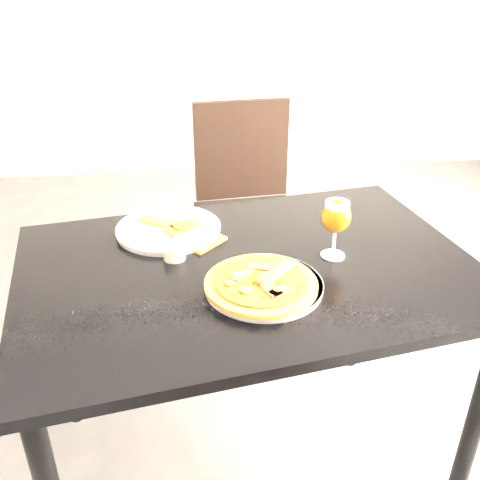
{
  "coord_description": "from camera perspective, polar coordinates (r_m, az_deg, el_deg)",
  "views": [
    {
      "loc": [
        -0.2,
        -0.89,
        1.48
      ],
      "look_at": [
        -0.07,
        0.31,
        0.83
      ],
      "focal_mm": 40.0,
      "sensor_mm": 36.0,
      "label": 1
    }
  ],
  "objects": [
    {
      "name": "dining_table",
      "position": [
        1.47,
        0.91,
        -5.67
      ],
      "size": [
        1.32,
        0.99,
        0.75
      ],
      "rotation": [
        0.0,
        0.0,
        0.17
      ],
      "color": "black",
      "rests_on": "ground"
    },
    {
      "name": "pizza",
      "position": [
        1.3,
        2.26,
        -4.55
      ],
      "size": [
        0.28,
        0.28,
        0.03
      ],
      "rotation": [
        0.0,
        0.0,
        0.44
      ],
      "color": "#A16427",
      "rests_on": "plate_main"
    },
    {
      "name": "sauce_cup",
      "position": [
        1.45,
        -7.03,
        -1.25
      ],
      "size": [
        0.06,
        0.06,
        0.04
      ],
      "color": "beige",
      "rests_on": "dining_table"
    },
    {
      "name": "plate_main",
      "position": [
        1.32,
        2.55,
        -4.87
      ],
      "size": [
        0.39,
        0.39,
        0.02
      ],
      "primitive_type": "cylinder",
      "rotation": [
        0.0,
        0.0,
        0.48
      ],
      "color": "silver",
      "rests_on": "dining_table"
    },
    {
      "name": "beer_glass",
      "position": [
        1.42,
        10.23,
        2.45
      ],
      "size": [
        0.08,
        0.08,
        0.17
      ],
      "color": "silver",
      "rests_on": "dining_table"
    },
    {
      "name": "plate_second",
      "position": [
        1.6,
        -7.62,
        1.17
      ],
      "size": [
        0.34,
        0.34,
        0.02
      ],
      "primitive_type": "cylinder",
      "rotation": [
        0.0,
        0.0,
        0.12
      ],
      "color": "silver",
      "rests_on": "dining_table"
    },
    {
      "name": "loose_crust",
      "position": [
        1.51,
        -3.15,
        -0.47
      ],
      "size": [
        0.1,
        0.1,
        0.01
      ],
      "primitive_type": "cube",
      "rotation": [
        0.0,
        0.0,
        0.79
      ],
      "color": "#A16427",
      "rests_on": "dining_table"
    },
    {
      "name": "chair_far",
      "position": [
        2.32,
        0.77,
        3.76
      ],
      "size": [
        0.47,
        0.47,
        0.94
      ],
      "rotation": [
        0.0,
        0.0,
        0.09
      ],
      "color": "black",
      "rests_on": "ground"
    },
    {
      "name": "crust_scraps",
      "position": [
        1.58,
        -6.93,
        1.47
      ],
      "size": [
        0.19,
        0.14,
        0.01
      ],
      "rotation": [
        0.0,
        0.0,
        -0.15
      ],
      "color": "#A16427",
      "rests_on": "plate_second"
    }
  ]
}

